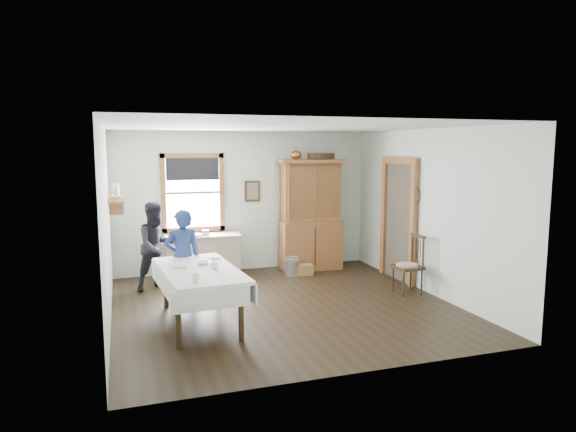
{
  "coord_description": "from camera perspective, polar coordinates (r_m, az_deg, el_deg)",
  "views": [
    {
      "loc": [
        -2.31,
        -7.22,
        2.41
      ],
      "look_at": [
        0.17,
        0.3,
        1.34
      ],
      "focal_mm": 32.0,
      "sensor_mm": 36.0,
      "label": 1
    }
  ],
  "objects": [
    {
      "name": "doorway",
      "position": [
        9.46,
        12.2,
        -0.04
      ],
      "size": [
        0.09,
        1.14,
        2.22
      ],
      "color": "#433B30",
      "rests_on": "room"
    },
    {
      "name": "counter_book",
      "position": [
        9.53,
        -10.83,
        -2.12
      ],
      "size": [
        0.21,
        0.26,
        0.02
      ],
      "primitive_type": "imported",
      "rotation": [
        0.0,
        0.0,
        0.12
      ],
      "color": "#715C4B",
      "rests_on": "work_counter"
    },
    {
      "name": "rug_beater",
      "position": [
        8.93,
        14.06,
        3.06
      ],
      "size": [
        0.01,
        0.27,
        0.27
      ],
      "primitive_type": "torus",
      "rotation": [
        0.0,
        1.57,
        0.0
      ],
      "color": "black",
      "rests_on": "room"
    },
    {
      "name": "table_bowl",
      "position": [
        7.34,
        -9.42,
        -5.11
      ],
      "size": [
        0.26,
        0.26,
        0.05
      ],
      "primitive_type": "imported",
      "rotation": [
        0.0,
        0.0,
        -0.25
      ],
      "color": "white",
      "rests_on": "dining_table"
    },
    {
      "name": "framed_picture",
      "position": [
        10.03,
        -3.98,
        2.78
      ],
      "size": [
        0.3,
        0.04,
        0.4
      ],
      "primitive_type": "cube",
      "color": "#322211",
      "rests_on": "room"
    },
    {
      "name": "pail",
      "position": [
        9.72,
        0.43,
        -5.72
      ],
      "size": [
        0.32,
        0.32,
        0.3
      ],
      "primitive_type": "cube",
      "rotation": [
        0.0,
        0.0,
        0.16
      ],
      "color": "#96989E",
      "rests_on": "room"
    },
    {
      "name": "wicker_basket",
      "position": [
        9.78,
        1.74,
        -5.97
      ],
      "size": [
        0.34,
        0.25,
        0.19
      ],
      "primitive_type": "cube",
      "rotation": [
        0.0,
        0.0,
        -0.05
      ],
      "color": "#A57E4A",
      "rests_on": "room"
    },
    {
      "name": "window",
      "position": [
        9.81,
        -10.53,
        3.03
      ],
      "size": [
        1.18,
        0.07,
        1.48
      ],
      "color": "white",
      "rests_on": "room"
    },
    {
      "name": "table_cup_b",
      "position": [
        6.41,
        -10.22,
        -6.79
      ],
      "size": [
        0.11,
        0.11,
        0.1
      ],
      "primitive_type": "imported",
      "rotation": [
        0.0,
        0.0,
        -0.08
      ],
      "color": "white",
      "rests_on": "dining_table"
    },
    {
      "name": "woman_blue",
      "position": [
        7.94,
        -11.61,
        -4.98
      ],
      "size": [
        0.52,
        0.36,
        1.37
      ],
      "primitive_type": "imported",
      "rotation": [
        0.0,
        0.0,
        3.2
      ],
      "color": "navy",
      "rests_on": "room"
    },
    {
      "name": "table_cup_a",
      "position": [
        7.06,
        -8.12,
        -5.44
      ],
      "size": [
        0.13,
        0.13,
        0.09
      ],
      "primitive_type": "imported",
      "rotation": [
        0.0,
        0.0,
        -0.18
      ],
      "color": "white",
      "rests_on": "dining_table"
    },
    {
      "name": "wall_shelf",
      "position": [
        8.8,
        -18.56,
        1.86
      ],
      "size": [
        0.24,
        1.0,
        0.44
      ],
      "color": "#9B5B30",
      "rests_on": "room"
    },
    {
      "name": "room",
      "position": [
        7.66,
        -0.5,
        -0.24
      ],
      "size": [
        5.01,
        5.01,
        2.7
      ],
      "color": "black",
      "rests_on": "ground"
    },
    {
      "name": "dining_table",
      "position": [
        7.2,
        -9.77,
        -8.74
      ],
      "size": [
        1.16,
        1.99,
        0.77
      ],
      "primitive_type": "cube",
      "rotation": [
        0.0,
        0.0,
        0.08
      ],
      "color": "silver",
      "rests_on": "room"
    },
    {
      "name": "china_hutch",
      "position": [
        10.1,
        2.51,
        0.16
      ],
      "size": [
        1.3,
        0.66,
        2.16
      ],
      "primitive_type": "cube",
      "rotation": [
        0.0,
        0.0,
        -0.04
      ],
      "color": "#9B5B30",
      "rests_on": "room"
    },
    {
      "name": "figure_dark",
      "position": [
        8.96,
        -14.38,
        -3.58
      ],
      "size": [
        0.83,
        0.75,
        1.38
      ],
      "primitive_type": "imported",
      "rotation": [
        0.0,
        0.0,
        0.42
      ],
      "color": "black",
      "rests_on": "room"
    },
    {
      "name": "work_counter",
      "position": [
        9.7,
        -9.44,
        -4.37
      ],
      "size": [
        1.41,
        0.61,
        0.79
      ],
      "primitive_type": "cube",
      "rotation": [
        0.0,
        0.0,
        -0.07
      ],
      "color": "tan",
      "rests_on": "room"
    },
    {
      "name": "spindle_chair",
      "position": [
        8.68,
        13.15,
        -5.25
      ],
      "size": [
        0.49,
        0.49,
        0.98
      ],
      "primitive_type": "cube",
      "rotation": [
        0.0,
        0.0,
        0.08
      ],
      "color": "#322211",
      "rests_on": "room"
    },
    {
      "name": "shelf_bowl",
      "position": [
        8.81,
        -18.57,
        2.02
      ],
      "size": [
        0.22,
        0.22,
        0.05
      ],
      "primitive_type": "imported",
      "color": "white",
      "rests_on": "wall_shelf"
    },
    {
      "name": "counter_bowl",
      "position": [
        9.65,
        -11.49,
        -1.9
      ],
      "size": [
        0.25,
        0.25,
        0.06
      ],
      "primitive_type": "imported",
      "rotation": [
        0.0,
        0.0,
        -0.29
      ],
      "color": "white",
      "rests_on": "work_counter"
    }
  ]
}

